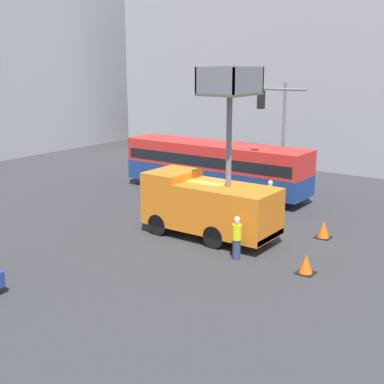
# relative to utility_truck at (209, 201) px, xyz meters

# --- Properties ---
(ground_plane) EXTENTS (120.00, 120.00, 0.00)m
(ground_plane) POSITION_rel_utility_truck_xyz_m (1.05, 0.67, -1.67)
(ground_plane) COLOR #333335
(building_backdrop_side) EXTENTS (10.00, 28.00, 15.27)m
(building_backdrop_side) POSITION_rel_utility_truck_xyz_m (21.77, 5.93, 5.96)
(building_backdrop_side) COLOR #9E9EA3
(building_backdrop_side) RESTS_ON ground_plane
(utility_truck) EXTENTS (2.42, 6.09, 7.50)m
(utility_truck) POSITION_rel_utility_truck_xyz_m (0.00, 0.00, 0.00)
(utility_truck) COLOR orange
(utility_truck) RESTS_ON ground_plane
(city_bus) EXTENTS (2.55, 11.52, 3.01)m
(city_bus) POSITION_rel_utility_truck_xyz_m (6.99, 4.22, 0.12)
(city_bus) COLOR navy
(city_bus) RESTS_ON ground_plane
(traffic_light_pole) EXTENTS (3.83, 3.58, 6.56)m
(traffic_light_pole) POSITION_rel_utility_truck_xyz_m (7.52, 0.59, 2.75)
(traffic_light_pole) COLOR slate
(traffic_light_pole) RESTS_ON ground_plane
(road_worker_near_truck) EXTENTS (0.38, 0.38, 1.77)m
(road_worker_near_truck) POSITION_rel_utility_truck_xyz_m (-1.62, -2.41, -0.79)
(road_worker_near_truck) COLOR navy
(road_worker_near_truck) RESTS_ON ground_plane
(road_worker_directing) EXTENTS (0.38, 0.38, 1.90)m
(road_worker_directing) POSITION_rel_utility_truck_xyz_m (4.44, -0.74, -0.71)
(road_worker_directing) COLOR navy
(road_worker_directing) RESTS_ON ground_plane
(traffic_cone_near_truck) EXTENTS (0.69, 0.69, 0.78)m
(traffic_cone_near_truck) POSITION_rel_utility_truck_xyz_m (2.91, -4.25, -1.30)
(traffic_cone_near_truck) COLOR black
(traffic_cone_near_truck) RESTS_ON ground_plane
(traffic_cone_mid_road) EXTENTS (0.67, 0.67, 0.77)m
(traffic_cone_mid_road) POSITION_rel_utility_truck_xyz_m (-1.40, -5.30, -1.31)
(traffic_cone_mid_road) COLOR black
(traffic_cone_mid_road) RESTS_ON ground_plane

